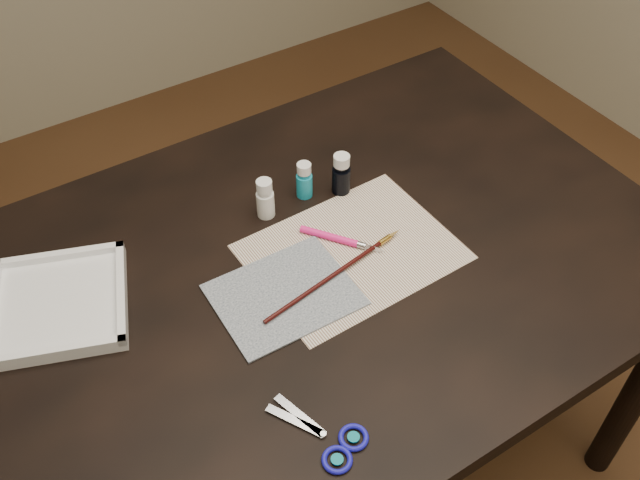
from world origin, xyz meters
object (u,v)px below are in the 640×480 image
canvas (284,295)px  paint_bottle_white (265,198)px  scissors (312,432)px  paper (352,252)px  palette_tray (58,303)px  paint_bottle_navy (341,174)px  paint_bottle_cyan (304,180)px

canvas → paint_bottle_white: bearing=69.1°
canvas → scissors: scissors is taller
paper → palette_tray: size_ratio=1.62×
canvas → scissors: 0.27m
paint_bottle_white → paint_bottle_navy: size_ratio=0.95×
canvas → paint_bottle_navy: 0.29m
paint_bottle_white → scissors: (-0.17, -0.44, -0.04)m
paint_bottle_cyan → paint_bottle_navy: (0.07, -0.03, 0.01)m
canvas → paint_bottle_white: paint_bottle_white is taller
paint_bottle_cyan → scissors: (-0.26, -0.45, -0.03)m
canvas → scissors: bearing=-111.7°
canvas → paint_bottle_cyan: (0.17, 0.20, 0.04)m
paint_bottle_cyan → scissors: 0.52m
canvas → paint_bottle_white: size_ratio=2.80×
paper → paint_bottle_navy: (0.08, 0.15, 0.04)m
paint_bottle_navy → paint_bottle_cyan: bearing=156.8°
scissors → palette_tray: size_ratio=0.78×
paint_bottle_navy → palette_tray: 0.57m
scissors → canvas: bearing=-51.1°
paper → palette_tray: 0.52m
palette_tray → canvas: bearing=-28.4°
paper → scissors: scissors is taller
paint_bottle_cyan → palette_tray: bearing=-177.7°
paint_bottle_cyan → paint_bottle_navy: paint_bottle_navy is taller
paper → scissors: size_ratio=2.09×
paint_bottle_navy → scissors: paint_bottle_navy is taller
canvas → paint_bottle_white: (0.07, 0.19, 0.04)m
scissors → palette_tray: (-0.24, 0.43, 0.01)m
paper → paint_bottle_white: 0.19m
canvas → palette_tray: size_ratio=1.04×
paint_bottle_white → paint_bottle_navy: bearing=-7.4°
paper → paint_bottle_white: size_ratio=4.36×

